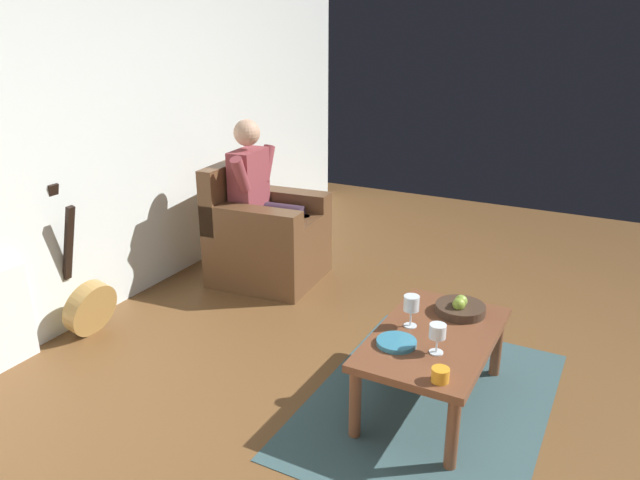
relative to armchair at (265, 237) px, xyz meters
The scene contains 12 objects.
ground_plane 2.20m from the armchair, 67.01° to the left, with size 7.54×7.54×0.00m, color brown.
wall_back 1.51m from the armchair, 40.67° to the right, with size 6.69×0.06×2.70m, color silver.
rug 2.00m from the armchair, 58.64° to the left, with size 1.69×1.18×0.01m, color #365053.
armchair is the anchor object (origin of this frame).
person_seated 0.33m from the armchair, 85.33° to the right, with size 0.62×0.58×1.25m.
coffee_table 1.97m from the armchair, 58.64° to the left, with size 0.99×0.60×0.41m.
guitar 1.41m from the armchair, 22.04° to the right, with size 0.37×0.32×1.00m.
wine_glass_near 2.13m from the armchair, 55.46° to the left, with size 0.08×0.08×0.15m.
wine_glass_far 1.85m from the armchair, 57.04° to the left, with size 0.08×0.08×0.18m.
fruit_bowl 1.89m from the armchair, 67.18° to the left, with size 0.27×0.27×0.11m.
decorative_dish 1.97m from the armchair, 51.80° to the left, with size 0.20×0.20×0.02m, color teal.
candle_jar 2.33m from the armchair, 51.99° to the left, with size 0.08×0.08×0.06m, color orange.
Camera 1 is at (2.91, 0.43, 1.94)m, focal length 33.92 mm.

